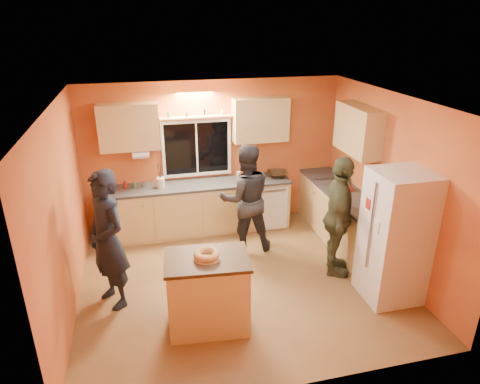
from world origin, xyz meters
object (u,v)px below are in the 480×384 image
object	(u,v)px
refrigerator	(395,237)
island	(208,292)
person_center	(245,199)
person_right	(338,217)
person_left	(108,241)

from	to	relation	value
refrigerator	island	bearing A→B (deg)	-179.17
refrigerator	island	distance (m)	2.53
refrigerator	person_center	bearing A→B (deg)	132.97
island	person_right	size ratio (longest dim) A/B	0.58
island	person_center	bearing A→B (deg)	67.94
person_left	person_center	distance (m)	2.28
person_left	person_center	size ratio (longest dim) A/B	1.05
refrigerator	person_center	size ratio (longest dim) A/B	1.01
person_left	refrigerator	bearing A→B (deg)	47.12
island	refrigerator	bearing A→B (deg)	6.34
island	person_right	world-z (taller)	person_right
person_center	refrigerator	bearing A→B (deg)	134.58
refrigerator	person_left	size ratio (longest dim) A/B	0.96
refrigerator	person_center	xyz separation A→B (m)	(-1.59, 1.71, -0.01)
person_right	island	bearing A→B (deg)	134.18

